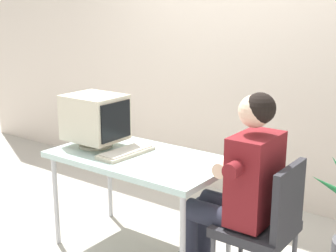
{
  "coord_description": "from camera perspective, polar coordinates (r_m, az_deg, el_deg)",
  "views": [
    {
      "loc": [
        1.97,
        -2.33,
        1.72
      ],
      "look_at": [
        0.25,
        0.0,
        0.98
      ],
      "focal_mm": 49.36,
      "sensor_mm": 36.0,
      "label": 1
    }
  ],
  "objects": [
    {
      "name": "ground_plane",
      "position": [
        3.51,
        -3.39,
        -15.0
      ],
      "size": [
        12.0,
        12.0,
        0.0
      ],
      "primitive_type": "plane",
      "color": "#B2ADA3"
    },
    {
      "name": "wall_back",
      "position": [
        4.1,
        12.53,
        10.99
      ],
      "size": [
        8.0,
        0.1,
        3.0
      ],
      "primitive_type": "cube",
      "color": "beige",
      "rests_on": "ground_plane"
    },
    {
      "name": "desk",
      "position": [
        3.23,
        -3.56,
        -4.56
      ],
      "size": [
        1.25,
        0.69,
        0.73
      ],
      "color": "#B7B7BC",
      "rests_on": "ground_plane"
    },
    {
      "name": "crt_monitor",
      "position": [
        3.4,
        -8.97,
        0.98
      ],
      "size": [
        0.42,
        0.34,
        0.39
      ],
      "color": "beige",
      "rests_on": "desk"
    },
    {
      "name": "keyboard",
      "position": [
        3.24,
        -5.2,
        -3.24
      ],
      "size": [
        0.2,
        0.44,
        0.03
      ],
      "color": "beige",
      "rests_on": "desk"
    },
    {
      "name": "office_chair",
      "position": [
        2.82,
        12.01,
        -11.57
      ],
      "size": [
        0.42,
        0.42,
        0.88
      ],
      "color": "#4C4C51",
      "rests_on": "ground_plane"
    },
    {
      "name": "person_seated",
      "position": [
        2.82,
        8.68,
        -7.3
      ],
      "size": [
        0.69,
        0.56,
        1.27
      ],
      "color": "maroon",
      "rests_on": "ground_plane"
    }
  ]
}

